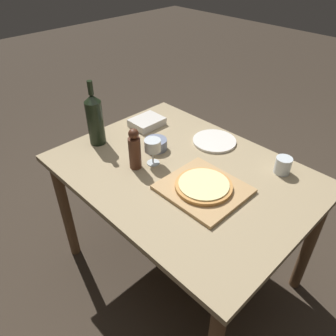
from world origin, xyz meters
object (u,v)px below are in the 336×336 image
object	(u,v)px
pizza	(204,185)
pepper_mill	(135,150)
wine_bottle	(95,119)
wine_glass	(153,146)
small_bowl	(156,144)

from	to	relation	value
pizza	pepper_mill	distance (m)	0.38
wine_bottle	wine_glass	world-z (taller)	wine_bottle
pizza	pepper_mill	size ratio (longest dim) A/B	1.21
wine_bottle	wine_glass	xyz separation A→B (m)	(0.08, -0.36, -0.05)
small_bowl	wine_glass	bearing A→B (deg)	-138.56
wine_bottle	pepper_mill	distance (m)	0.33
small_bowl	pepper_mill	bearing A→B (deg)	-164.37
pizza	wine_bottle	distance (m)	0.70
wine_glass	wine_bottle	bearing A→B (deg)	103.20
pepper_mill	small_bowl	size ratio (longest dim) A/B	1.80
wine_bottle	pepper_mill	world-z (taller)	wine_bottle
pizza	wine_bottle	size ratio (longest dim) A/B	0.73
wine_bottle	wine_glass	distance (m)	0.37
wine_bottle	pizza	bearing A→B (deg)	-81.19
wine_bottle	small_bowl	xyz separation A→B (m)	(0.19, -0.27, -0.12)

